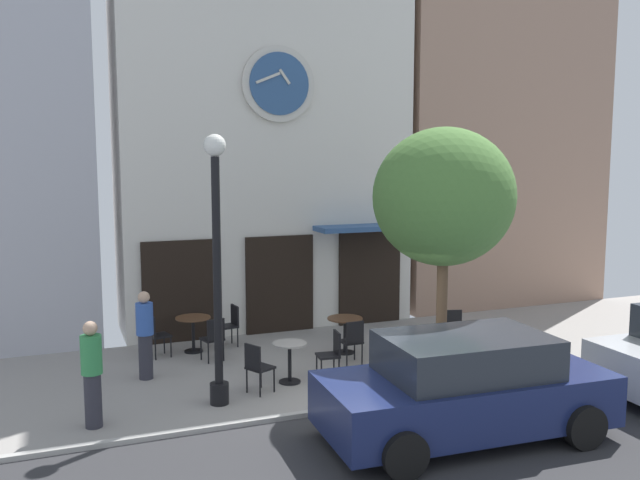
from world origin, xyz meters
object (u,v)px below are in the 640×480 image
object	(u,v)px
cafe_chair_near_tree	(214,336)
cafe_chair_facing_street	(231,322)
street_tree	(444,198)
cafe_chair_corner	(156,333)
cafe_chair_curbside	(353,339)
cafe_chair_under_awning	(332,351)
cafe_table_center_left	(463,339)
street_lamp	(217,270)
pedestrian_green	(92,373)
cafe_table_center	(345,327)
cafe_chair_by_entrance	(257,364)
cafe_table_rightmost	(290,356)
cafe_chair_facing_wall	(454,328)
cafe_table_near_door	(193,327)
pedestrian_blue	(145,334)
parked_car_navy	(465,387)

from	to	relation	value
cafe_chair_near_tree	cafe_chair_facing_street	xyz separation A→B (m)	(0.60, 1.00, 0.00)
cafe_chair_facing_street	street_tree	bearing A→B (deg)	-51.85
cafe_chair_facing_street	cafe_chair_corner	bearing A→B (deg)	-170.34
cafe_chair_curbside	cafe_chair_under_awning	size ratio (longest dim) A/B	1.00
cafe_table_center_left	cafe_chair_corner	distance (m)	6.29
street_lamp	cafe_chair_under_awning	world-z (taller)	street_lamp
street_tree	pedestrian_green	xyz separation A→B (m)	(-6.07, 0.18, -2.56)
street_lamp	street_tree	bearing A→B (deg)	-6.17
cafe_table_center	cafe_chair_by_entrance	xyz separation A→B (m)	(-2.43, -1.70, -0.03)
cafe_chair_under_awning	pedestrian_green	distance (m)	4.38
cafe_table_rightmost	cafe_chair_facing_wall	world-z (taller)	cafe_chair_facing_wall
cafe_table_near_door	street_lamp	bearing A→B (deg)	-93.34
cafe_chair_under_awning	cafe_chair_facing_street	bearing A→B (deg)	113.00
cafe_table_rightmost	cafe_table_center_left	bearing A→B (deg)	-3.99
cafe_table_center_left	pedestrian_blue	distance (m)	6.20
street_tree	cafe_chair_facing_wall	xyz separation A→B (m)	(1.30, 1.57, -2.89)
cafe_chair_near_tree	pedestrian_blue	bearing A→B (deg)	-157.61
cafe_table_near_door	cafe_chair_near_tree	distance (m)	0.88
pedestrian_green	parked_car_navy	bearing A→B (deg)	-25.36
street_tree	cafe_chair_near_tree	bearing A→B (deg)	142.01
cafe_chair_facing_wall	pedestrian_green	world-z (taller)	pedestrian_green
cafe_chair_curbside	cafe_chair_by_entrance	distance (m)	2.43
street_tree	cafe_chair_under_awning	world-z (taller)	street_tree
street_lamp	cafe_chair_near_tree	world-z (taller)	street_lamp
cafe_chair_near_tree	parked_car_navy	xyz separation A→B (m)	(2.62, -5.05, 0.23)
pedestrian_green	cafe_chair_curbside	bearing A→B (deg)	15.73
cafe_chair_under_awning	cafe_chair_near_tree	world-z (taller)	same
cafe_chair_near_tree	parked_car_navy	bearing A→B (deg)	-62.54
street_tree	cafe_chair_corner	distance (m)	6.52
cafe_chair_facing_wall	cafe_chair_near_tree	bearing A→B (deg)	165.76
street_tree	cafe_chair_near_tree	world-z (taller)	street_tree
parked_car_navy	cafe_chair_corner	bearing A→B (deg)	122.56
cafe_chair_corner	cafe_table_rightmost	bearing A→B (deg)	-50.45
pedestrian_green	cafe_table_center_left	bearing A→B (deg)	4.82
street_lamp	cafe_chair_facing_wall	distance (m)	5.74
street_lamp	cafe_chair_curbside	size ratio (longest dim) A/B	5.01
cafe_table_center	parked_car_navy	xyz separation A→B (m)	(-0.09, -4.61, 0.20)
cafe_chair_under_awning	cafe_chair_facing_wall	distance (m)	3.14
parked_car_navy	street_lamp	bearing A→B (deg)	138.91
cafe_chair_near_tree	street_tree	bearing A→B (deg)	-37.99
street_tree	cafe_table_near_door	distance (m)	6.03
cafe_table_rightmost	cafe_chair_facing_wall	distance (m)	3.92
cafe_chair_by_entrance	cafe_chair_corner	size ratio (longest dim) A/B	1.00
pedestrian_green	parked_car_navy	xyz separation A→B (m)	(5.10, -2.42, -0.10)
pedestrian_blue	cafe_table_center_left	bearing A→B (deg)	-13.54
street_lamp	pedestrian_green	size ratio (longest dim) A/B	2.70
cafe_table_center	cafe_chair_facing_wall	world-z (taller)	cafe_chair_facing_wall
cafe_table_center	cafe_chair_corner	world-z (taller)	cafe_chair_corner
cafe_chair_facing_wall	cafe_chair_curbside	bearing A→B (deg)	179.51
street_lamp	cafe_chair_near_tree	xyz separation A→B (m)	(0.44, 2.37, -1.76)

